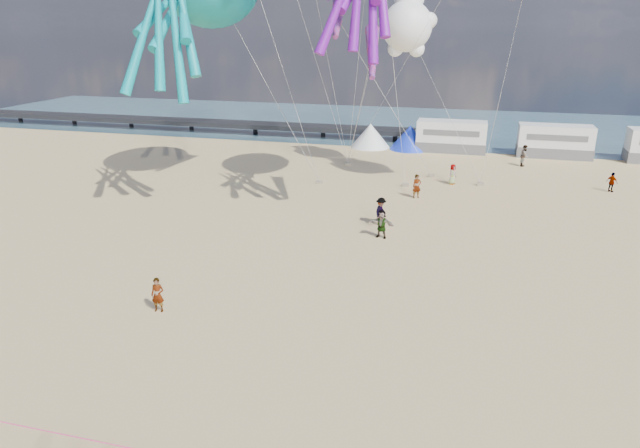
{
  "coord_description": "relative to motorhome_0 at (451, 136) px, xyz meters",
  "views": [
    {
      "loc": [
        7.81,
        -16.81,
        11.9
      ],
      "look_at": [
        1.75,
        6.0,
        3.59
      ],
      "focal_mm": 32.0,
      "sensor_mm": 36.0,
      "label": 1
    }
  ],
  "objects": [
    {
      "name": "windsock_mid",
      "position": [
        -7.33,
        -17.9,
        10.73
      ],
      "size": [
        1.92,
        5.42,
        5.33
      ],
      "primitive_type": null,
      "rotation": [
        0.0,
        0.0,
        0.18
      ],
      "color": "red"
    },
    {
      "name": "sandbag_d",
      "position": [
        -1.03,
        -10.52,
        -1.39
      ],
      "size": [
        0.5,
        0.35,
        0.22
      ],
      "primitive_type": "cube",
      "color": "gray",
      "rests_on": "ground"
    },
    {
      "name": "sandbag_e",
      "position": [
        -8.56,
        -8.11,
        -1.39
      ],
      "size": [
        0.5,
        0.35,
        0.22
      ],
      "primitive_type": "cube",
      "color": "gray",
      "rests_on": "ground"
    },
    {
      "name": "sandbag_c",
      "position": [
        2.89,
        -12.17,
        -1.39
      ],
      "size": [
        0.5,
        0.35,
        0.22
      ],
      "primitive_type": "cube",
      "color": "gray",
      "rests_on": "ground"
    },
    {
      "name": "beachgoer_5",
      "position": [
        -1.6,
        -16.86,
        -0.63
      ],
      "size": [
        1.67,
        1.17,
        1.73
      ],
      "primitive_type": "imported",
      "rotation": [
        0.0,
        0.0,
        0.46
      ],
      "color": "#7F6659",
      "rests_on": "ground"
    },
    {
      "name": "motorhome_0",
      "position": [
        0.0,
        0.0,
        0.0
      ],
      "size": [
        6.6,
        2.5,
        3.0
      ],
      "primitive_type": "cube",
      "color": "silver",
      "rests_on": "ground"
    },
    {
      "name": "motorhome_1",
      "position": [
        9.5,
        0.0,
        0.0
      ],
      "size": [
        6.6,
        2.5,
        3.0
      ],
      "primitive_type": "cube",
      "color": "silver",
      "rests_on": "ground"
    },
    {
      "name": "beachgoer_0",
      "position": [
        0.71,
        -12.36,
        -0.7
      ],
      "size": [
        0.62,
        0.69,
        1.59
      ],
      "primitive_type": "imported",
      "rotation": [
        0.0,
        0.0,
        1.06
      ],
      "color": "#7F6659",
      "rests_on": "ground"
    },
    {
      "name": "ground",
      "position": [
        -6.0,
        -40.0,
        -1.5
      ],
      "size": [
        120.0,
        120.0,
        0.0
      ],
      "primitive_type": "plane",
      "color": "#DABA7D",
      "rests_on": "ground"
    },
    {
      "name": "sandbag_b",
      "position": [
        -2.74,
        -13.93,
        -1.39
      ],
      "size": [
        0.5,
        0.35,
        0.22
      ],
      "primitive_type": "cube",
      "color": "gray",
      "rests_on": "ground"
    },
    {
      "name": "pier",
      "position": [
        -34.0,
        4.0,
        -0.5
      ],
      "size": [
        60.0,
        3.0,
        0.5
      ],
      "primitive_type": "cube",
      "color": "black",
      "rests_on": "ground"
    },
    {
      "name": "tent_blue",
      "position": [
        -4.0,
        0.0,
        -0.3
      ],
      "size": [
        4.0,
        4.0,
        2.4
      ],
      "primitive_type": "cone",
      "color": "#1933CC",
      "rests_on": "ground"
    },
    {
      "name": "beachgoer_4",
      "position": [
        -2.78,
        -25.54,
        -0.65
      ],
      "size": [
        1.06,
        0.61,
        1.7
      ],
      "primitive_type": "imported",
      "rotation": [
        0.0,
        0.0,
        6.07
      ],
      "color": "#7F6659",
      "rests_on": "ground"
    },
    {
      "name": "water",
      "position": [
        -6.0,
        15.0,
        -1.48
      ],
      "size": [
        120.0,
        120.0,
        0.0
      ],
      "primitive_type": "plane",
      "color": "#385B6C",
      "rests_on": "ground"
    },
    {
      "name": "kite_panda",
      "position": [
        -3.69,
        -9.77,
        10.2
      ],
      "size": [
        5.96,
        5.79,
        6.67
      ],
      "primitive_type": null,
      "rotation": [
        0.0,
        0.0,
        -0.35
      ],
      "color": "white"
    },
    {
      "name": "beachgoer_3",
      "position": [
        12.31,
        -11.55,
        -0.76
      ],
      "size": [
        1.08,
        1.06,
        1.49
      ],
      "primitive_type": "imported",
      "rotation": [
        0.0,
        0.0,
        2.39
      ],
      "color": "#7F6659",
      "rests_on": "ground"
    },
    {
      "name": "beachgoer_1",
      "position": [
        6.57,
        -4.61,
        -0.56
      ],
      "size": [
        0.78,
        1.02,
        1.88
      ],
      "primitive_type": "imported",
      "rotation": [
        0.0,
        0.0,
        1.36
      ],
      "color": "#7F6659",
      "rests_on": "ground"
    },
    {
      "name": "tent_white",
      "position": [
        -8.0,
        0.0,
        -0.3
      ],
      "size": [
        4.0,
        4.0,
        2.4
      ],
      "primitive_type": "cone",
      "color": "white",
      "rests_on": "ground"
    },
    {
      "name": "beachgoer_2",
      "position": [
        -3.17,
        -23.33,
        -0.62
      ],
      "size": [
        0.87,
        1.0,
        1.77
      ],
      "primitive_type": "imported",
      "rotation": [
        0.0,
        0.0,
        1.31
      ],
      "color": "#7F6659",
      "rests_on": "ground"
    },
    {
      "name": "sandbag_a",
      "position": [
        -9.38,
        -14.95,
        -1.39
      ],
      "size": [
        0.5,
        0.35,
        0.22
      ],
      "primitive_type": "cube",
      "color": "gray",
      "rests_on": "ground"
    },
    {
      "name": "standing_person",
      "position": [
        -10.73,
        -37.07,
        -0.72
      ],
      "size": [
        0.62,
        0.45,
        1.56
      ],
      "primitive_type": "imported",
      "rotation": [
        0.0,
        0.0,
        0.15
      ],
      "color": "tan",
      "rests_on": "ground"
    },
    {
      "name": "windsock_right",
      "position": [
        -4.25,
        -21.96,
        8.78
      ],
      "size": [
        1.89,
        5.41,
        5.33
      ],
      "primitive_type": null,
      "rotation": [
        0.0,
        0.0,
        0.19
      ],
      "color": "red"
    }
  ]
}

